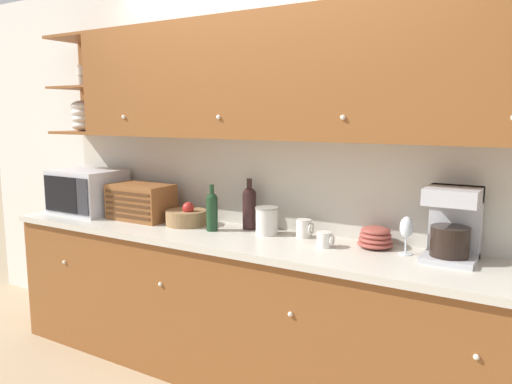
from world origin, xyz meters
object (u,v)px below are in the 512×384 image
object	(u,v)px
microwave	(88,191)
wine_glass	(406,229)
wine_bottle	(212,210)
bread_box	(141,202)
storage_canister	(267,221)
coffee_maker	(452,224)
mug	(325,240)
fruit_basket	(186,217)
bowl_stack_on_counter	(375,238)
mug_blue_second	(304,228)
second_wine_bottle	(249,206)

from	to	relation	value
microwave	wine_glass	xyz separation A→B (m)	(2.33, 0.09, -0.02)
wine_bottle	wine_glass	distance (m)	1.19
bread_box	storage_canister	bearing A→B (deg)	3.90
storage_canister	coffee_maker	world-z (taller)	coffee_maker
bread_box	mug	world-z (taller)	bread_box
fruit_basket	wine_bottle	distance (m)	0.26
mug	bowl_stack_on_counter	distance (m)	0.28
fruit_basket	bowl_stack_on_counter	size ratio (longest dim) A/B	1.40
mug_blue_second	coffee_maker	bearing A→B (deg)	-2.35
bread_box	wine_bottle	world-z (taller)	wine_bottle
mug_blue_second	bread_box	bearing A→B (deg)	-174.40
microwave	coffee_maker	distance (m)	2.55
second_wine_bottle	coffee_maker	distance (m)	1.24
bowl_stack_on_counter	coffee_maker	distance (m)	0.42
storage_canister	coffee_maker	distance (m)	1.07
storage_canister	mug_blue_second	world-z (taller)	storage_canister
microwave	wine_bottle	distance (m)	1.14
bowl_stack_on_counter	second_wine_bottle	bearing A→B (deg)	177.84
mug_blue_second	coffee_maker	xyz separation A→B (m)	(0.84, -0.03, 0.13)
microwave	fruit_basket	distance (m)	0.90
bread_box	storage_canister	size ratio (longest dim) A/B	2.60
bread_box	wine_bottle	xyz separation A→B (m)	(0.63, -0.02, 0.01)
wine_bottle	storage_canister	distance (m)	0.36
bread_box	mug	bearing A→B (deg)	-1.08
mug_blue_second	storage_canister	bearing A→B (deg)	-167.30
bowl_stack_on_counter	fruit_basket	bearing A→B (deg)	-176.03
bread_box	mug_blue_second	size ratio (longest dim) A/B	4.05
storage_canister	wine_bottle	bearing A→B (deg)	-165.52
microwave	wine_bottle	size ratio (longest dim) A/B	1.67
microwave	wine_bottle	bearing A→B (deg)	0.32
microwave	bread_box	size ratio (longest dim) A/B	1.12
storage_canister	mug_blue_second	xyz separation A→B (m)	(0.23, 0.05, -0.03)
storage_canister	bowl_stack_on_counter	xyz separation A→B (m)	(0.66, 0.04, -0.03)
bread_box	wine_glass	xyz separation A→B (m)	(1.82, 0.06, 0.01)
bread_box	bowl_stack_on_counter	world-z (taller)	bread_box
bowl_stack_on_counter	storage_canister	bearing A→B (deg)	-176.33
bread_box	storage_canister	world-z (taller)	bread_box
mug_blue_second	coffee_maker	size ratio (longest dim) A/B	0.29
bread_box	fruit_basket	xyz separation A→B (m)	(0.38, 0.02, -0.07)
wine_bottle	second_wine_bottle	distance (m)	0.24
storage_canister	microwave	bearing A→B (deg)	-176.31
bread_box	wine_bottle	bearing A→B (deg)	-2.09
storage_canister	coffee_maker	size ratio (longest dim) A/B	0.46
fruit_basket	mug	xyz separation A→B (m)	(1.01, -0.05, -0.01)
second_wine_bottle	bowl_stack_on_counter	bearing A→B (deg)	-2.16
fruit_basket	second_wine_bottle	xyz separation A→B (m)	(0.42, 0.12, 0.10)
second_wine_bottle	wine_glass	world-z (taller)	second_wine_bottle
storage_canister	wine_glass	size ratio (longest dim) A/B	0.84
storage_canister	mug_blue_second	distance (m)	0.24
fruit_basket	coffee_maker	size ratio (longest dim) A/B	0.74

